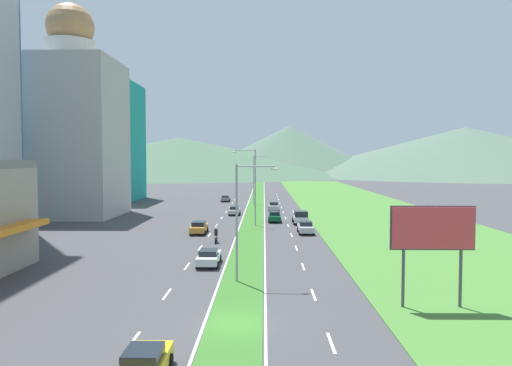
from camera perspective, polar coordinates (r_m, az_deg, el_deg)
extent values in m
plane|color=#424244|center=(28.24, -2.56, -16.55)|extent=(600.00, 600.00, 0.00)
cube|color=#387028|center=(87.11, -0.14, -3.33)|extent=(3.20, 240.00, 0.06)
cube|color=#477F33|center=(89.13, 13.24, -3.26)|extent=(24.00, 240.00, 0.06)
cube|color=silver|center=(26.56, -14.56, -17.90)|extent=(0.16, 2.80, 0.01)
cube|color=silver|center=(34.57, -10.62, -12.93)|extent=(0.16, 2.80, 0.01)
cube|color=silver|center=(42.83, -8.27, -9.83)|extent=(0.16, 2.80, 0.01)
cube|color=silver|center=(51.23, -6.70, -7.72)|extent=(0.16, 2.80, 0.01)
cube|color=silver|center=(59.71, -5.59, -6.21)|extent=(0.16, 2.80, 0.01)
cube|color=silver|center=(68.23, -4.76, -5.07)|extent=(0.16, 2.80, 0.01)
cube|color=silver|center=(76.78, -4.11, -4.18)|extent=(0.16, 2.80, 0.01)
cube|color=silver|center=(85.36, -3.60, -3.47)|extent=(0.16, 2.80, 0.01)
cube|color=silver|center=(93.95, -3.18, -2.90)|extent=(0.16, 2.80, 0.01)
cube|color=silver|center=(102.56, -2.83, -2.41)|extent=(0.16, 2.80, 0.01)
cube|color=silver|center=(111.17, -2.54, -2.01)|extent=(0.16, 2.80, 0.01)
cube|color=silver|center=(119.79, -2.29, -1.66)|extent=(0.16, 2.80, 0.01)
cube|color=silver|center=(128.42, -2.07, -1.36)|extent=(0.16, 2.80, 0.01)
cube|color=silver|center=(25.92, 8.99, -18.38)|extent=(0.16, 2.80, 0.01)
cube|color=silver|center=(34.08, 6.90, -13.14)|extent=(0.16, 2.80, 0.01)
cube|color=silver|center=(42.44, 5.67, -9.93)|extent=(0.16, 2.80, 0.01)
cube|color=silver|center=(50.90, 4.86, -7.78)|extent=(0.16, 2.80, 0.01)
cube|color=silver|center=(59.42, 4.29, -6.24)|extent=(0.16, 2.80, 0.01)
cube|color=silver|center=(67.98, 3.86, -5.09)|extent=(0.16, 2.80, 0.01)
cube|color=silver|center=(76.56, 3.53, -4.20)|extent=(0.16, 2.80, 0.01)
cube|color=silver|center=(85.16, 3.27, -3.49)|extent=(0.16, 2.80, 0.01)
cube|color=silver|center=(93.77, 3.06, -2.91)|extent=(0.16, 2.80, 0.01)
cube|color=silver|center=(102.39, 2.88, -2.42)|extent=(0.16, 2.80, 0.01)
cube|color=silver|center=(111.02, 2.73, -2.01)|extent=(0.16, 2.80, 0.01)
cube|color=silver|center=(119.65, 2.60, -1.66)|extent=(0.16, 2.80, 0.01)
cube|color=silver|center=(128.29, 2.49, -1.36)|extent=(0.16, 2.80, 0.01)
cube|color=silver|center=(87.16, -1.30, -3.34)|extent=(0.16, 240.00, 0.01)
cube|color=silver|center=(87.10, 1.01, -3.34)|extent=(0.16, 240.00, 0.01)
cube|color=#B7B2A8|center=(84.45, -21.15, 4.98)|extent=(15.03, 15.03, 25.64)
cylinder|color=beige|center=(86.24, -21.32, 14.54)|extent=(8.02, 8.02, 3.05)
sphere|color=#B27F4C|center=(87.11, -21.37, 17.00)|extent=(7.64, 7.64, 7.64)
cube|color=teal|center=(114.52, -18.46, 4.68)|extent=(17.82, 17.82, 26.73)
cone|color=#47664C|center=(298.45, -9.20, 3.20)|extent=(222.96, 222.96, 23.00)
cone|color=#516B56|center=(301.07, 3.96, 3.93)|extent=(124.17, 124.17, 30.43)
cone|color=#516B56|center=(314.69, 23.72, 3.52)|extent=(222.37, 222.37, 28.96)
cylinder|color=#99999E|center=(36.34, -2.32, -4.87)|extent=(0.18, 0.18, 9.01)
cylinder|color=#99999E|center=(35.89, -0.05, 2.01)|extent=(2.89, 0.25, 0.10)
ellipsoid|color=silver|center=(35.82, 2.26, 1.69)|extent=(0.56, 0.28, 0.20)
cylinder|color=#99999E|center=(67.01, -0.09, -0.57)|extent=(0.18, 0.18, 10.78)
cylinder|color=#99999E|center=(66.92, -1.33, 3.91)|extent=(2.89, 0.15, 0.10)
ellipsoid|color=silver|center=(66.97, -2.57, 3.74)|extent=(0.56, 0.28, 0.20)
cylinder|color=#99999E|center=(97.93, -0.26, 0.32)|extent=(0.18, 0.18, 10.16)
cylinder|color=#99999E|center=(97.69, 0.54, 3.20)|extent=(2.76, 0.35, 0.10)
ellipsoid|color=silver|center=(97.56, 1.35, 3.08)|extent=(0.56, 0.28, 0.20)
cylinder|color=#4C4C51|center=(31.96, 17.22, -10.84)|extent=(0.20, 0.20, 3.78)
cylinder|color=#4C4C51|center=(33.13, 23.29, -10.45)|extent=(0.20, 0.20, 3.78)
cube|color=#D83847|center=(31.82, 20.47, -5.09)|extent=(5.13, 0.16, 2.61)
cube|color=#4C4C51|center=(31.93, 20.40, -5.06)|extent=(5.33, 0.08, 2.81)
cube|color=#B2B2B7|center=(86.95, 2.13, -2.90)|extent=(1.74, 4.44, 0.74)
cube|color=black|center=(87.07, 2.13, -2.47)|extent=(1.49, 1.95, 0.55)
cylinder|color=black|center=(85.64, 2.71, -3.24)|extent=(0.22, 0.64, 0.64)
cylinder|color=black|center=(85.61, 1.59, -3.24)|extent=(0.22, 0.64, 0.64)
cylinder|color=black|center=(88.38, 2.65, -3.05)|extent=(0.22, 0.64, 0.64)
cylinder|color=black|center=(88.35, 1.57, -3.05)|extent=(0.22, 0.64, 0.64)
cube|color=silver|center=(42.90, -5.67, -8.92)|extent=(1.81, 4.43, 0.65)
cube|color=black|center=(42.62, -5.70, -8.25)|extent=(1.56, 1.95, 0.44)
cylinder|color=black|center=(44.41, -6.59, -8.95)|extent=(0.22, 0.64, 0.64)
cylinder|color=black|center=(44.22, -4.33, -8.99)|extent=(0.22, 0.64, 0.64)
cylinder|color=black|center=(41.75, -7.09, -9.71)|extent=(0.22, 0.64, 0.64)
cylinder|color=black|center=(41.54, -4.68, -9.76)|extent=(0.22, 0.64, 0.64)
cube|color=yellow|center=(22.06, -13.24, -20.56)|extent=(1.73, 4.09, 0.63)
cube|color=black|center=(21.70, -13.37, -19.37)|extent=(1.49, 1.80, 0.49)
cylinder|color=black|center=(23.51, -14.51, -19.89)|extent=(0.22, 0.64, 0.64)
cylinder|color=black|center=(23.15, -10.29, -20.22)|extent=(0.22, 0.64, 0.64)
cube|color=#C6842D|center=(61.00, -6.84, -5.40)|extent=(1.82, 4.79, 0.68)
cube|color=black|center=(60.73, -6.87, -4.85)|extent=(1.56, 2.11, 0.54)
cylinder|color=black|center=(62.63, -7.45, -5.50)|extent=(0.22, 0.64, 0.64)
cylinder|color=black|center=(62.40, -5.86, -5.52)|extent=(0.22, 0.64, 0.64)
cylinder|color=black|center=(59.72, -7.87, -5.91)|extent=(0.22, 0.64, 0.64)
cylinder|color=black|center=(59.48, -6.20, -5.94)|extent=(0.22, 0.64, 0.64)
cube|color=slate|center=(106.63, -3.68, -1.88)|extent=(1.73, 4.71, 0.60)
cube|color=black|center=(106.41, -3.68, -1.62)|extent=(1.48, 2.07, 0.42)
cylinder|color=black|center=(108.18, -4.05, -1.98)|extent=(0.22, 0.64, 0.64)
cylinder|color=black|center=(108.04, -3.17, -1.98)|extent=(0.22, 0.64, 0.64)
cylinder|color=black|center=(105.28, -4.19, -2.11)|extent=(0.22, 0.64, 0.64)
cylinder|color=black|center=(105.15, -3.29, -2.11)|extent=(0.22, 0.64, 0.64)
cube|color=#B2B2B7|center=(80.90, -2.60, -3.37)|extent=(1.74, 4.47, 0.63)
cube|color=black|center=(80.67, -2.61, -2.99)|extent=(1.49, 1.97, 0.50)
cylinder|color=black|center=(82.37, -3.12, -3.48)|extent=(0.22, 0.64, 0.64)
cylinder|color=black|center=(82.27, -1.96, -3.49)|extent=(0.22, 0.64, 0.64)
cylinder|color=black|center=(79.62, -3.26, -3.70)|extent=(0.22, 0.64, 0.64)
cylinder|color=black|center=(79.52, -2.06, -3.71)|extent=(0.22, 0.64, 0.64)
cube|color=#B2B2B7|center=(60.84, 5.96, -5.42)|extent=(1.81, 4.33, 0.68)
cube|color=black|center=(60.93, 5.95, -4.83)|extent=(1.55, 1.90, 0.52)
cylinder|color=black|center=(59.65, 6.90, -5.92)|extent=(0.22, 0.64, 0.64)
cylinder|color=black|center=(59.50, 5.23, -5.93)|extent=(0.22, 0.64, 0.64)
cylinder|color=black|center=(62.29, 6.65, -5.54)|extent=(0.22, 0.64, 0.64)
cylinder|color=black|center=(62.15, 5.05, -5.55)|extent=(0.22, 0.64, 0.64)
cube|color=#0C5128|center=(71.70, 2.23, -4.14)|extent=(1.77, 4.16, 0.70)
cube|color=black|center=(71.79, 2.23, -3.64)|extent=(1.52, 1.83, 0.53)
cylinder|color=black|center=(70.49, 2.95, -4.55)|extent=(0.22, 0.64, 0.64)
cylinder|color=black|center=(70.45, 1.56, -4.55)|extent=(0.22, 0.64, 0.64)
cylinder|color=black|center=(73.04, 2.88, -4.29)|extent=(0.22, 0.64, 0.64)
cylinder|color=black|center=(73.01, 1.54, -4.29)|extent=(0.22, 0.64, 0.64)
cube|color=silver|center=(70.12, 5.31, -4.20)|extent=(2.00, 5.40, 0.80)
cube|color=black|center=(68.44, 5.41, -3.70)|extent=(1.84, 2.00, 0.80)
cube|color=silver|center=(71.21, 6.00, -3.60)|extent=(0.10, 3.20, 0.44)
cube|color=silver|center=(71.07, 4.48, -3.60)|extent=(0.10, 3.20, 0.44)
cube|color=silver|center=(72.67, 5.15, -3.46)|extent=(1.84, 0.10, 0.44)
cylinder|color=black|center=(68.65, 6.21, -4.70)|extent=(0.26, 0.80, 0.80)
cylinder|color=black|center=(68.50, 4.60, -4.70)|extent=(0.26, 0.80, 0.80)
cylinder|color=black|center=(71.85, 5.97, -4.36)|extent=(0.26, 0.80, 0.80)
cylinder|color=black|center=(71.71, 4.44, -4.37)|extent=(0.26, 0.80, 0.80)
cylinder|color=black|center=(54.71, -4.72, -6.72)|extent=(0.10, 0.60, 0.60)
cylinder|color=black|center=(53.34, -4.87, -6.97)|extent=(0.12, 0.60, 0.60)
cube|color=black|center=(54.00, -4.80, -6.66)|extent=(0.20, 1.12, 0.25)
ellipsoid|color=black|center=(54.14, -4.78, -6.26)|extent=(0.24, 0.44, 0.24)
cube|color=black|center=(53.78, -4.81, -5.92)|extent=(0.36, 0.28, 0.70)
sphere|color=silver|center=(53.76, -4.81, -5.41)|extent=(0.26, 0.26, 0.26)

